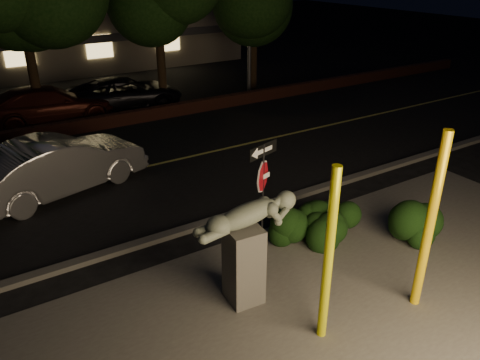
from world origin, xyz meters
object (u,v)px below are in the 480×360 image
(yellow_pole_right, at_px, (430,224))
(sculpture, at_px, (246,241))
(parked_car_darkred, at_px, (49,105))
(yellow_pole_left, at_px, (328,258))
(silver_sedan, at_px, (59,165))
(parked_car_dark, at_px, (125,93))
(signpost, at_px, (263,177))

(yellow_pole_right, height_order, sculpture, yellow_pole_right)
(parked_car_darkred, bearing_deg, yellow_pole_left, -172.57)
(yellow_pole_left, height_order, yellow_pole_right, yellow_pole_right)
(yellow_pole_left, distance_m, silver_sedan, 8.43)
(yellow_pole_right, height_order, parked_car_darkred, yellow_pole_right)
(silver_sedan, xyz_separation_m, parked_car_dark, (4.23, 6.68, -0.12))
(yellow_pole_left, relative_size, signpost, 1.27)
(yellow_pole_right, height_order, parked_car_dark, yellow_pole_right)
(silver_sedan, xyz_separation_m, parked_car_darkred, (1.08, 6.44, -0.07))
(parked_car_dark, bearing_deg, sculpture, 177.12)
(parked_car_darkred, bearing_deg, signpost, -168.42)
(sculpture, relative_size, silver_sedan, 0.44)
(yellow_pole_right, xyz_separation_m, parked_car_darkred, (-3.38, 14.77, -1.00))
(yellow_pole_left, bearing_deg, parked_car_dark, 83.01)
(yellow_pole_left, bearing_deg, sculpture, 111.90)
(yellow_pole_right, distance_m, parked_car_dark, 15.06)
(yellow_pole_right, relative_size, parked_car_dark, 0.72)
(parked_car_darkred, bearing_deg, sculpture, -174.59)
(signpost, height_order, parked_car_darkred, signpost)
(silver_sedan, height_order, parked_car_darkred, silver_sedan)
(yellow_pole_left, relative_size, parked_car_darkred, 0.64)
(signpost, relative_size, parked_car_dark, 0.52)
(yellow_pole_right, distance_m, sculpture, 3.21)
(sculpture, bearing_deg, parked_car_darkred, 97.81)
(yellow_pole_right, xyz_separation_m, signpost, (-1.42, 3.01, 0.06))
(yellow_pole_right, distance_m, silver_sedan, 9.50)
(signpost, distance_m, parked_car_darkred, 11.97)
(parked_car_darkred, bearing_deg, silver_sedan, 172.57)
(yellow_pole_right, bearing_deg, parked_car_dark, 90.88)
(yellow_pole_left, distance_m, yellow_pole_right, 2.06)
(parked_car_dark, bearing_deg, signpost, -178.25)
(signpost, height_order, parked_car_dark, signpost)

